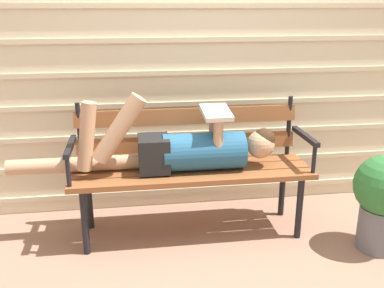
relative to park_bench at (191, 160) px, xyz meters
name	(u,v)px	position (x,y,z in m)	size (l,w,h in m)	color
ground_plane	(193,236)	(0.00, -0.12, -0.52)	(12.00, 12.00, 0.00)	#936B56
house_siding	(182,72)	(0.00, 0.43, 0.54)	(4.31, 0.08, 2.11)	beige
park_bench	(191,160)	(0.00, 0.00, 0.00)	(1.61, 0.45, 0.91)	brown
reclining_person	(180,148)	(-0.08, -0.07, 0.11)	(1.76, 0.26, 0.55)	#23567A
potted_plant	(384,197)	(1.18, -0.44, -0.15)	(0.39, 0.39, 0.64)	slate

